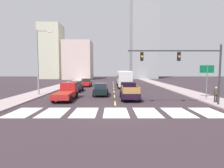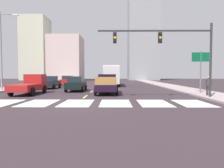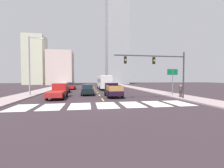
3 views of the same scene
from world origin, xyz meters
TOP-DOWN VIEW (x-y plane):
  - ground_plane at (0.00, 0.00)m, footprint 160.00×160.00m
  - sidewalk_right at (11.36, 18.00)m, footprint 3.51×110.00m
  - sidewalk_left at (-11.36, 18.00)m, footprint 3.51×110.00m
  - crosswalk_stripe_1 at (-5.20, 0.00)m, footprint 2.03×3.59m
  - crosswalk_stripe_2 at (-2.60, 0.00)m, footprint 2.03×3.59m
  - crosswalk_stripe_3 at (0.00, 0.00)m, footprint 2.03×3.59m
  - crosswalk_stripe_4 at (2.60, 0.00)m, footprint 2.03×3.59m
  - crosswalk_stripe_5 at (5.20, 0.00)m, footprint 2.03×3.59m
  - crosswalk_stripe_6 at (7.80, 0.00)m, footprint 2.03×3.59m
  - lane_dash_0 at (0.00, 4.00)m, footprint 0.16×2.40m
  - lane_dash_1 at (0.00, 9.00)m, footprint 0.16×2.40m
  - lane_dash_2 at (0.00, 14.00)m, footprint 0.16×2.40m
  - lane_dash_3 at (0.00, 19.00)m, footprint 0.16×2.40m
  - lane_dash_4 at (0.00, 24.00)m, footprint 0.16×2.40m
  - lane_dash_5 at (0.00, 29.00)m, footprint 0.16×2.40m
  - lane_dash_6 at (0.00, 34.00)m, footprint 0.16×2.40m
  - lane_dash_7 at (0.00, 39.00)m, footprint 0.16×2.40m
  - pickup_stakebed at (1.77, 6.93)m, footprint 2.18×5.20m
  - pickup_dark at (-5.76, 6.39)m, footprint 2.18×5.20m
  - city_bus at (2.09, 21.68)m, footprint 2.72×10.80m
  - sedan_far at (-1.87, 9.74)m, footprint 2.02×4.40m
  - sedan_mid at (-6.27, 14.14)m, footprint 2.02×4.40m
  - sedan_near_left at (-5.81, 22.73)m, footprint 2.02×4.40m
  - traffic_signal_gantry at (7.30, 2.66)m, footprint 9.07×0.27m
  - direction_sign_green at (11.02, 6.50)m, footprint 1.70×0.12m
  - streetlight_left at (-10.35, 9.70)m, footprint 2.20×0.28m
  - pedestrian_waiting at (10.57, 3.75)m, footprint 0.53×0.34m
  - tower_tall_centre at (12.52, 58.53)m, footprint 10.13×11.04m
  - block_mid_left at (-13.06, 52.73)m, footprint 10.13×10.82m
  - block_mid_right at (-24.60, 56.84)m, footprint 8.35×8.86m

SIDE VIEW (x-z plane):
  - ground_plane at x=0.00m, z-range 0.00..0.00m
  - lane_dash_0 at x=0.00m, z-range 0.00..0.01m
  - lane_dash_1 at x=0.00m, z-range 0.00..0.01m
  - lane_dash_2 at x=0.00m, z-range 0.00..0.01m
  - lane_dash_3 at x=0.00m, z-range 0.00..0.01m
  - lane_dash_4 at x=0.00m, z-range 0.00..0.01m
  - lane_dash_5 at x=0.00m, z-range 0.00..0.01m
  - lane_dash_6 at x=0.00m, z-range 0.00..0.01m
  - lane_dash_7 at x=0.00m, z-range 0.00..0.01m
  - crosswalk_stripe_1 at x=-5.20m, z-range 0.00..0.01m
  - crosswalk_stripe_2 at x=-2.60m, z-range 0.00..0.01m
  - crosswalk_stripe_3 at x=0.00m, z-range 0.00..0.01m
  - crosswalk_stripe_4 at x=2.60m, z-range 0.00..0.01m
  - crosswalk_stripe_5 at x=5.20m, z-range 0.00..0.01m
  - crosswalk_stripe_6 at x=7.80m, z-range 0.00..0.01m
  - sidewalk_right at x=11.36m, z-range 0.00..0.15m
  - sidewalk_left at x=-11.36m, z-range 0.00..0.15m
  - sedan_far at x=-1.87m, z-range 0.00..1.72m
  - sedan_mid at x=-6.27m, z-range 0.00..1.72m
  - sedan_near_left at x=-5.81m, z-range 0.00..1.72m
  - pickup_dark at x=-5.76m, z-range -0.06..1.90m
  - pickup_stakebed at x=1.77m, z-range -0.04..1.92m
  - pedestrian_waiting at x=10.57m, z-range 0.30..1.94m
  - city_bus at x=2.09m, z-range 0.29..3.61m
  - direction_sign_green at x=11.02m, z-range 0.93..5.13m
  - traffic_signal_gantry at x=7.30m, z-range 1.20..7.20m
  - streetlight_left at x=-10.35m, z-range 0.47..9.47m
  - block_mid_left at x=-13.06m, z-range 0.00..14.10m
  - block_mid_right at x=-24.60m, z-range 0.00..21.45m
  - tower_tall_centre at x=12.52m, z-range 0.00..52.16m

